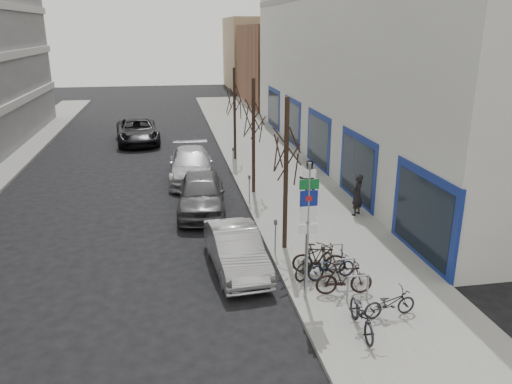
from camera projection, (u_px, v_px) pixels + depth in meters
name	position (u px, v px, depth m)	size (l,w,h in m)	color
ground	(224.00, 309.00, 14.24)	(120.00, 120.00, 0.00)	black
sidewalk_east	(292.00, 191.00, 24.32)	(5.00, 70.00, 0.15)	slate
commercial_building	(469.00, 73.00, 30.48)	(20.00, 32.00, 10.00)	#B7B7B2
brick_building_far	(302.00, 65.00, 52.57)	(12.00, 14.00, 8.00)	brown
tan_building_far	(276.00, 53.00, 66.53)	(13.00, 12.00, 9.00)	#937A5B
highway_sign_pole	(308.00, 223.00, 13.86)	(0.55, 0.10, 4.20)	gray
bike_rack	(345.00, 268.00, 15.23)	(0.66, 2.26, 0.83)	gray
tree_near	(287.00, 139.00, 16.67)	(1.80, 1.80, 5.50)	black
tree_mid	(253.00, 109.00, 22.75)	(1.80, 1.80, 5.50)	black
tree_far	(234.00, 92.00, 28.83)	(1.80, 1.80, 5.50)	black
meter_front	(275.00, 234.00, 17.12)	(0.10, 0.08, 1.27)	gray
meter_mid	(249.00, 186.00, 22.26)	(0.10, 0.08, 1.27)	gray
meter_back	(233.00, 157.00, 27.41)	(0.10, 0.08, 1.27)	gray
bike_near_left	(362.00, 313.00, 12.75)	(0.55, 1.81, 1.10)	black
bike_near_right	(344.00, 278.00, 14.58)	(0.51, 1.71, 1.04)	black
bike_mid_curb	(331.00, 264.00, 15.51)	(0.48, 1.59, 0.97)	black
bike_mid_inner	(314.00, 261.00, 15.62)	(0.53, 1.77, 1.08)	black
bike_far_curb	(390.00, 301.00, 13.47)	(0.46, 1.53, 0.93)	black
bike_far_inner	(319.00, 258.00, 15.83)	(0.52, 1.73, 1.05)	black
parked_car_front	(236.00, 250.00, 16.36)	(1.50, 4.30, 1.42)	#B0B0B5
parked_car_mid	(201.00, 193.00, 21.55)	(2.00, 4.97, 1.69)	#47464B
parked_car_back	(191.00, 165.00, 26.14)	(2.26, 5.56, 1.61)	#B6B6BC
lane_car	(137.00, 131.00, 34.72)	(2.74, 5.94, 1.65)	black
pedestrian_near	(357.00, 195.00, 20.74)	(0.65, 0.42, 1.77)	black
pedestrian_far	(308.00, 179.00, 22.88)	(0.67, 0.45, 1.81)	black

